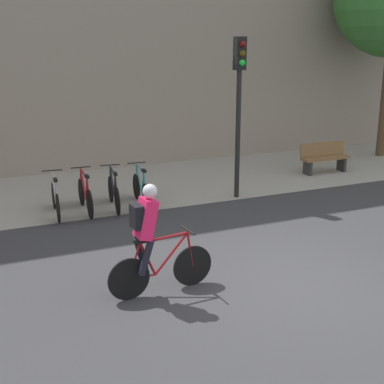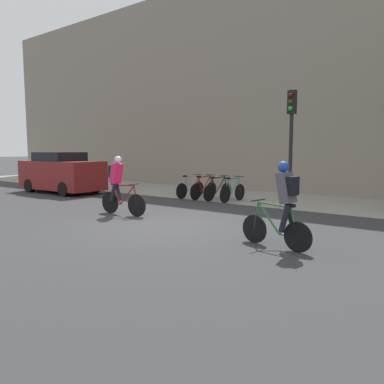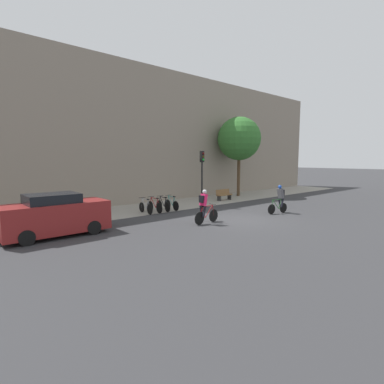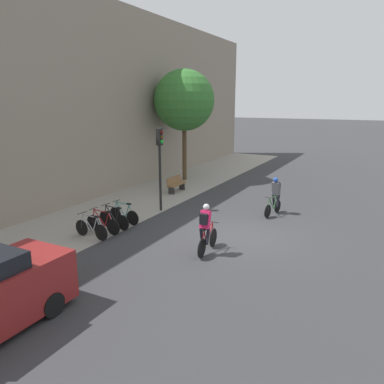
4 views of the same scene
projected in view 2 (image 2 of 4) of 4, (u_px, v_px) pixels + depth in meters
name	position (u px, v px, depth m)	size (l,w,h in m)	color
ground	(161.00, 226.00, 9.68)	(200.00, 200.00, 0.00)	#333335
kerb_strip	(272.00, 199.00, 15.06)	(44.00, 4.50, 0.01)	gray
building_facade	(299.00, 77.00, 16.51)	(44.00, 0.60, 10.32)	gray
cyclist_pink	(118.00, 183.00, 11.29)	(1.75, 0.46, 1.77)	black
cyclist_grey	(284.00, 202.00, 7.30)	(1.61, 0.53, 1.74)	black
parked_bike_0	(190.00, 188.00, 15.35)	(0.46, 1.67, 0.95)	black
parked_bike_1	(204.00, 189.00, 14.95)	(0.46, 1.70, 0.96)	black
parked_bike_2	(218.00, 190.00, 14.55)	(0.46, 1.67, 0.95)	black
parked_bike_3	(233.00, 191.00, 14.16)	(0.46, 1.60, 0.95)	black
traffic_light_pole	(291.00, 128.00, 12.20)	(0.26, 0.30, 3.87)	black
parked_car	(61.00, 173.00, 17.13)	(4.30, 1.84, 1.85)	maroon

